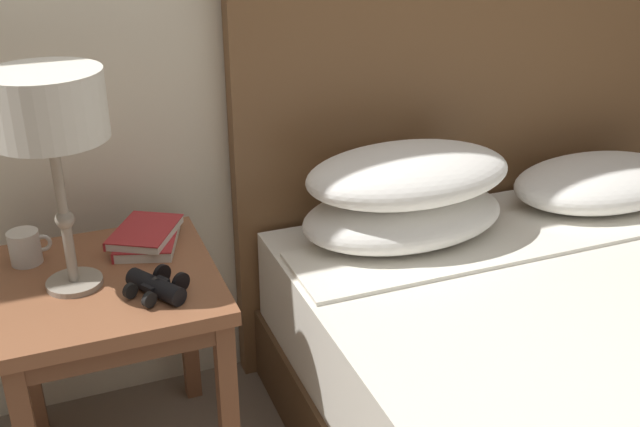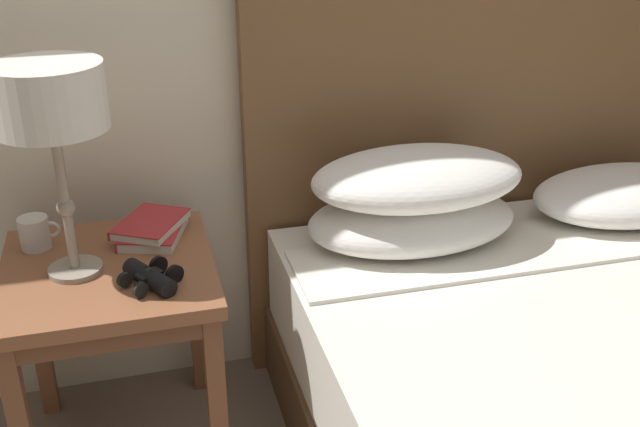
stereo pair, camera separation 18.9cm
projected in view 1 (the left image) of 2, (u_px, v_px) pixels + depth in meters
nightstand at (111, 307)px, 1.83m from camera, size 0.52×0.54×0.58m
bed at (617, 373)px, 1.90m from camera, size 1.64×1.80×1.32m
table_lamp at (48, 113)px, 1.59m from camera, size 0.25×0.25×0.51m
book_on_nightstand at (147, 240)px, 1.94m from camera, size 0.20×0.24×0.03m
book_stacked_on_top at (144, 232)px, 1.93m from camera, size 0.22×0.24×0.02m
binoculars_pair at (156, 286)px, 1.71m from camera, size 0.16×0.16×0.05m
coffee_mug at (26, 247)px, 1.85m from camera, size 0.10×0.08×0.08m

